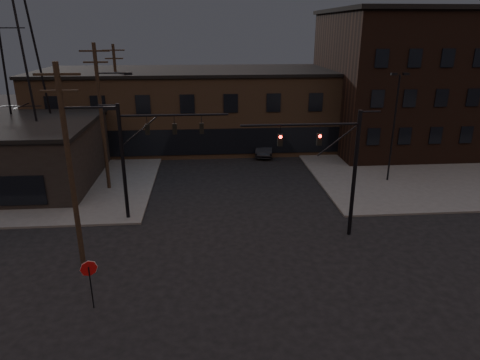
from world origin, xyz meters
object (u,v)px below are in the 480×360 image
object	(u,v)px
car_crossing	(265,147)
parked_car_lot_a	(376,145)
stop_sign	(89,274)
traffic_signal_far	(142,149)
parked_car_lot_b	(405,150)
traffic_signal_near	(337,161)

from	to	relation	value
car_crossing	parked_car_lot_a	bearing A→B (deg)	10.29
stop_sign	parked_car_lot_a	bearing A→B (deg)	46.76
parked_car_lot_a	car_crossing	world-z (taller)	car_crossing
traffic_signal_far	stop_sign	world-z (taller)	traffic_signal_far
parked_car_lot_b	stop_sign	bearing A→B (deg)	123.85
parked_car_lot_a	car_crossing	size ratio (longest dim) A/B	0.84
traffic_signal_far	stop_sign	bearing A→B (deg)	-97.32
traffic_signal_far	traffic_signal_near	bearing A→B (deg)	-16.17
stop_sign	parked_car_lot_a	size ratio (longest dim) A/B	0.62
traffic_signal_near	car_crossing	world-z (taller)	traffic_signal_near
stop_sign	parked_car_lot_b	size ratio (longest dim) A/B	0.55
traffic_signal_near	stop_sign	bearing A→B (deg)	-154.10
parked_car_lot_a	stop_sign	bearing A→B (deg)	151.68
traffic_signal_far	car_crossing	distance (m)	18.71
traffic_signal_far	stop_sign	distance (m)	10.55
parked_car_lot_a	parked_car_lot_b	xyz separation A→B (m)	(2.18, -2.04, -0.02)
parked_car_lot_b	car_crossing	bearing A→B (deg)	73.44
traffic_signal_near	parked_car_lot_a	bearing A→B (deg)	61.33
traffic_signal_far	stop_sign	size ratio (longest dim) A/B	3.23
traffic_signal_near	car_crossing	bearing A→B (deg)	95.49
traffic_signal_near	stop_sign	distance (m)	15.17
traffic_signal_near	parked_car_lot_a	xyz separation A→B (m)	(10.09, 18.45, -4.10)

